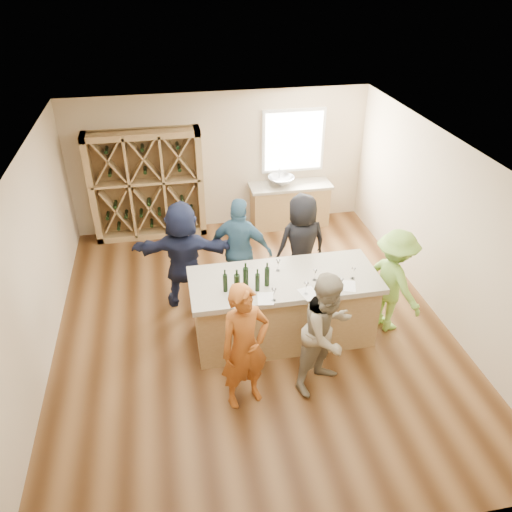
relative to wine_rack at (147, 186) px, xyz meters
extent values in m
cube|color=brown|center=(1.50, -3.27, -1.15)|extent=(6.00, 7.00, 0.10)
cube|color=white|center=(1.50, -3.27, 1.75)|extent=(6.00, 7.00, 0.10)
cube|color=#C9B492|center=(1.50, 0.28, 0.30)|extent=(6.00, 0.10, 2.80)
cube|color=#C9B492|center=(1.50, -6.82, 0.30)|extent=(6.00, 0.10, 2.80)
cube|color=#C9B492|center=(-1.55, -3.27, 0.30)|extent=(0.10, 7.00, 2.80)
cube|color=#C9B492|center=(4.55, -3.27, 0.30)|extent=(0.10, 7.00, 2.80)
cube|color=white|center=(3.00, 0.20, 0.65)|extent=(1.30, 0.06, 1.30)
cube|color=white|center=(3.00, 0.17, 0.65)|extent=(1.18, 0.01, 1.18)
cube|color=#9B7A4A|center=(0.00, 0.00, 0.00)|extent=(2.20, 0.45, 2.20)
cube|color=#9B7A4A|center=(2.90, -0.07, -0.67)|extent=(1.60, 0.58, 0.86)
cube|color=#A29985|center=(2.90, -0.07, -0.21)|extent=(1.70, 0.62, 0.06)
imported|color=silver|center=(2.70, -0.07, -0.09)|extent=(0.54, 0.54, 0.19)
cylinder|color=silver|center=(2.70, 0.11, -0.03)|extent=(0.02, 0.02, 0.30)
cube|color=#9B7A4A|center=(1.91, -3.62, -0.60)|extent=(2.60, 1.00, 1.00)
cube|color=#A29985|center=(1.91, -3.62, -0.06)|extent=(2.72, 1.12, 0.08)
cylinder|color=black|center=(1.04, -3.78, 0.11)|extent=(0.08, 0.08, 0.26)
cylinder|color=black|center=(1.18, -3.91, 0.15)|extent=(0.09, 0.09, 0.33)
cylinder|color=black|center=(1.33, -3.74, 0.14)|extent=(0.09, 0.09, 0.31)
cylinder|color=black|center=(1.47, -3.84, 0.11)|extent=(0.09, 0.09, 0.27)
cylinder|color=black|center=(1.62, -3.75, 0.12)|extent=(0.09, 0.09, 0.29)
cone|color=white|center=(1.64, -4.11, 0.08)|extent=(0.08, 0.08, 0.19)
cone|color=white|center=(2.10, -4.05, 0.07)|extent=(0.08, 0.08, 0.18)
cone|color=white|center=(2.60, -4.05, 0.07)|extent=(0.07, 0.07, 0.18)
cone|color=white|center=(2.32, -3.75, 0.06)|extent=(0.07, 0.07, 0.16)
cone|color=white|center=(2.86, -3.82, 0.06)|extent=(0.08, 0.08, 0.16)
cube|color=white|center=(1.54, -4.05, -0.02)|extent=(0.25, 0.32, 0.00)
cube|color=white|center=(2.15, -4.05, -0.02)|extent=(0.29, 0.35, 0.00)
cube|color=white|center=(2.74, -3.98, -0.02)|extent=(0.28, 0.32, 0.00)
imported|color=#994C19|center=(1.14, -4.75, -0.20)|extent=(0.77, 0.65, 1.80)
imported|color=gray|center=(2.23, -4.65, -0.22)|extent=(0.97, 0.85, 1.76)
imported|color=#8CC64C|center=(3.58, -3.67, -0.26)|extent=(0.83, 1.19, 1.68)
imported|color=#335972|center=(1.46, -2.46, -0.20)|extent=(1.19, 0.93, 1.81)
imported|color=black|center=(2.48, -2.46, -0.21)|extent=(0.95, 0.69, 1.79)
imported|color=#191E38|center=(0.54, -2.45, -0.19)|extent=(1.77, 0.84, 1.83)
cone|color=white|center=(1.86, -3.42, 0.07)|extent=(0.07, 0.07, 0.18)
camera|label=1|loc=(0.41, -9.32, 4.00)|focal=35.00mm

